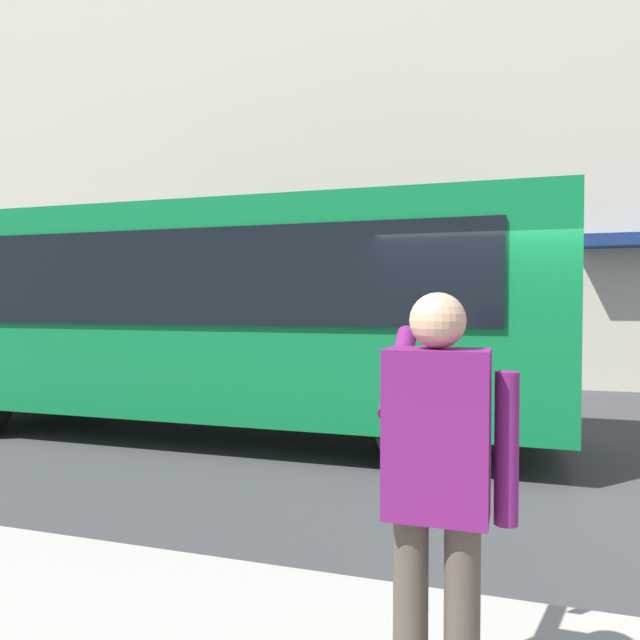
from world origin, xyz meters
name	(u,v)px	position (x,y,z in m)	size (l,w,h in m)	color
ground_plane	(501,464)	(0.00, 0.00, 0.00)	(60.00, 60.00, 0.00)	#38383A
building_facade_far	(511,108)	(-0.02, -6.80, 5.99)	(28.00, 1.55, 12.00)	beige
red_bus	(213,311)	(3.78, -0.40, 1.68)	(9.05, 2.54, 3.08)	#0F7238
pedestrian_photographer	(438,473)	(0.15, 4.62, 1.14)	(0.53, 0.52, 1.70)	#4C4238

